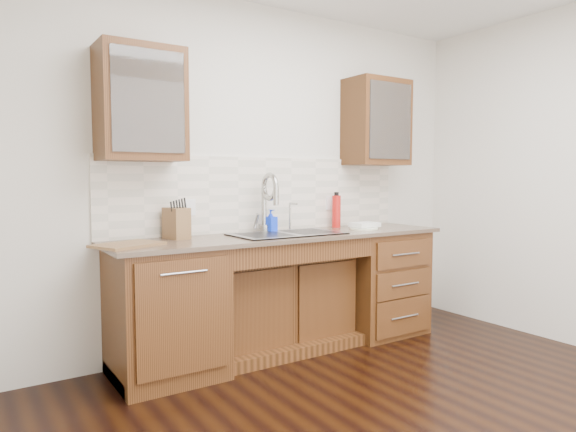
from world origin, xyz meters
TOP-DOWN VIEW (x-y plane):
  - wall_back at (0.00, 1.80)m, footprint 4.00×0.10m
  - base_cabinet_left at (-0.95, 1.44)m, footprint 0.70×0.62m
  - base_cabinet_center at (0.00, 1.53)m, footprint 1.20×0.44m
  - base_cabinet_right at (0.95, 1.44)m, footprint 0.70×0.62m
  - countertop at (0.00, 1.43)m, footprint 2.70×0.65m
  - backsplash at (0.00, 1.74)m, footprint 2.70×0.02m
  - sink at (0.00, 1.41)m, footprint 0.84×0.46m
  - faucet at (-0.07, 1.64)m, footprint 0.04×0.04m
  - filter_tap at (0.18, 1.65)m, footprint 0.02×0.02m
  - upper_cabinet_left at (-1.05, 1.58)m, footprint 0.55×0.34m
  - upper_cabinet_right at (1.05, 1.58)m, footprint 0.55×0.34m
  - outlet_left at (-0.65, 1.73)m, footprint 0.08×0.01m
  - outlet_right at (0.65, 1.73)m, footprint 0.08×0.01m
  - soap_bottle at (-0.02, 1.62)m, footprint 0.10×0.10m
  - water_bottle at (0.66, 1.64)m, footprint 0.08×0.08m
  - plate at (0.75, 1.39)m, footprint 0.29×0.29m
  - dish_towel at (0.79, 1.43)m, footprint 0.23×0.17m
  - knife_block at (-0.81, 1.60)m, footprint 0.15×0.21m
  - cutting_board at (-1.21, 1.39)m, footprint 0.48×0.41m
  - cup_left_a at (-1.19, 1.58)m, footprint 0.13×0.13m
  - cup_left_b at (-0.99, 1.58)m, footprint 0.13×0.13m
  - cup_right_a at (0.97, 1.58)m, footprint 0.15×0.15m
  - cup_right_b at (1.16, 1.58)m, footprint 0.13×0.13m

SIDE VIEW (x-z plane):
  - base_cabinet_center at x=0.00m, z-range 0.00..0.70m
  - base_cabinet_left at x=-0.95m, z-range 0.00..0.88m
  - base_cabinet_right at x=0.95m, z-range 0.00..0.88m
  - sink at x=0.00m, z-range 0.73..0.92m
  - countertop at x=0.00m, z-range 0.88..0.91m
  - plate at x=0.75m, z-range 0.91..0.92m
  - cutting_board at x=-1.21m, z-range 0.91..0.93m
  - dish_towel at x=0.79m, z-range 0.93..0.96m
  - soap_bottle at x=-0.02m, z-range 0.91..1.09m
  - knife_block at x=-0.81m, z-range 0.91..1.13m
  - filter_tap at x=0.18m, z-range 0.91..1.15m
  - water_bottle at x=0.66m, z-range 0.91..1.19m
  - faucet at x=-0.07m, z-range 0.91..1.31m
  - outlet_left at x=-0.65m, z-range 1.06..1.18m
  - outlet_right at x=0.65m, z-range 1.06..1.18m
  - backsplash at x=0.00m, z-range 0.91..1.50m
  - wall_back at x=0.00m, z-range 0.00..2.70m
  - cup_left_b at x=-0.99m, z-range 1.72..1.82m
  - cup_left_a at x=-1.19m, z-range 1.72..1.82m
  - cup_right_b at x=1.16m, z-range 1.72..1.83m
  - cup_right_a at x=0.97m, z-range 1.72..1.83m
  - upper_cabinet_left at x=-1.05m, z-range 1.45..2.20m
  - upper_cabinet_right at x=1.05m, z-range 1.45..2.20m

